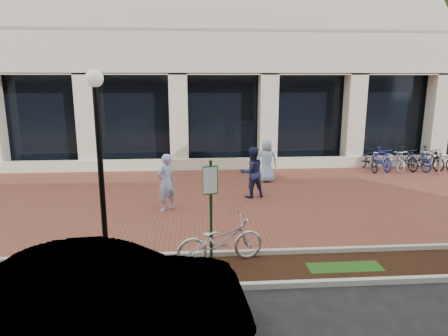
{
  "coord_description": "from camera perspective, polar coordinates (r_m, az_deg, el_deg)",
  "views": [
    {
      "loc": [
        -1.3,
        -13.0,
        3.99
      ],
      "look_at": [
        -0.4,
        -0.8,
        1.25
      ],
      "focal_mm": 32.0,
      "sensor_mm": 36.0,
      "label": 1
    }
  ],
  "objects": [
    {
      "name": "ground",
      "position": [
        13.66,
        1.45,
        -4.35
      ],
      "size": [
        120.0,
        120.0,
        0.0
      ],
      "primitive_type": "plane",
      "color": "black",
      "rests_on": "ground"
    },
    {
      "name": "brick_plaza",
      "position": [
        13.66,
        1.45,
        -4.33
      ],
      "size": [
        40.0,
        9.0,
        0.01
      ],
      "primitive_type": "cube",
      "color": "brown",
      "rests_on": "ground"
    },
    {
      "name": "planting_strip",
      "position": [
        8.81,
        4.9,
        -14.3
      ],
      "size": [
        40.0,
        1.5,
        0.01
      ],
      "primitive_type": "cube",
      "color": "black",
      "rests_on": "ground"
    },
    {
      "name": "curb_plaza_side",
      "position": [
        9.45,
        4.18,
        -11.96
      ],
      "size": [
        40.0,
        0.12,
        0.12
      ],
      "primitive_type": "cube",
      "color": "#B6B7AC",
      "rests_on": "ground"
    },
    {
      "name": "curb_street_side",
      "position": [
        8.13,
        5.77,
        -16.33
      ],
      "size": [
        40.0,
        0.12,
        0.12
      ],
      "primitive_type": "cube",
      "color": "#B6B7AC",
      "rests_on": "ground"
    },
    {
      "name": "parking_sign",
      "position": [
        8.51,
        -1.89,
        -4.47
      ],
      "size": [
        0.34,
        0.07,
        2.32
      ],
      "rotation": [
        0.0,
        0.0,
        0.29
      ],
      "color": "#133515",
      "rests_on": "ground"
    },
    {
      "name": "lamppost",
      "position": [
        8.79,
        -17.31,
        1.39
      ],
      "size": [
        0.36,
        0.36,
        4.18
      ],
      "color": "black",
      "rests_on": "ground"
    },
    {
      "name": "locked_bicycle",
      "position": [
        8.91,
        -0.51,
        -10.29
      ],
      "size": [
        2.08,
        1.16,
        1.04
      ],
      "primitive_type": "imported",
      "rotation": [
        0.0,
        0.0,
        1.83
      ],
      "color": "#BCBCC1",
      "rests_on": "ground"
    },
    {
      "name": "pedestrian_left",
      "position": [
        12.36,
        -8.24,
        -2.04
      ],
      "size": [
        0.76,
        0.75,
        1.77
      ],
      "primitive_type": "imported",
      "rotation": [
        0.0,
        0.0,
        3.88
      ],
      "color": "#96ACE1",
      "rests_on": "ground"
    },
    {
      "name": "pedestrian_mid",
      "position": [
        13.61,
        4.0,
        -0.62
      ],
      "size": [
        1.0,
        0.87,
        1.75
      ],
      "primitive_type": "imported",
      "rotation": [
        0.0,
        0.0,
        3.42
      ],
      "color": "#1E254C",
      "rests_on": "ground"
    },
    {
      "name": "pedestrian_right",
      "position": [
        15.72,
        6.12,
        1.05
      ],
      "size": [
        0.84,
        0.55,
        1.71
      ],
      "primitive_type": "imported",
      "rotation": [
        0.0,
        0.0,
        3.13
      ],
      "color": "#91B3D8",
      "rests_on": "ground"
    },
    {
      "name": "bollard",
      "position": [
        19.07,
        28.46,
        0.63
      ],
      "size": [
        0.12,
        0.12,
        1.04
      ],
      "color": "#B9B9BE",
      "rests_on": "ground"
    },
    {
      "name": "bike_rack_cluster",
      "position": [
        19.55,
        24.48,
        1.15
      ],
      "size": [
        4.18,
        1.88,
        1.03
      ],
      "rotation": [
        0.0,
        0.0,
        0.1
      ],
      "color": "black",
      "rests_on": "ground"
    },
    {
      "name": "sedan_near_curb",
      "position": [
        6.63,
        -16.67,
        -17.48
      ],
      "size": [
        4.5,
        1.91,
        1.44
      ],
      "primitive_type": "imported",
      "rotation": [
        0.0,
        0.0,
        1.66
      ],
      "color": "#ACACB1",
      "rests_on": "ground"
    }
  ]
}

